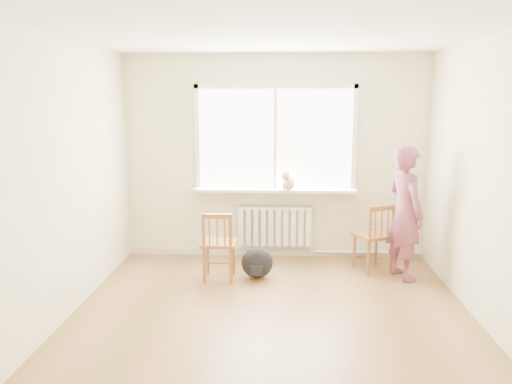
# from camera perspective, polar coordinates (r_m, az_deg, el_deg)

# --- Properties ---
(floor) EXTENTS (4.50, 4.50, 0.00)m
(floor) POSITION_cam_1_polar(r_m,az_deg,el_deg) (4.84, 1.70, -15.37)
(floor) COLOR olive
(floor) RESTS_ON ground
(ceiling) EXTENTS (4.50, 4.50, 0.00)m
(ceiling) POSITION_cam_1_polar(r_m,az_deg,el_deg) (4.39, 1.90, 18.22)
(ceiling) COLOR white
(ceiling) RESTS_ON back_wall
(back_wall) EXTENTS (4.00, 0.01, 2.70)m
(back_wall) POSITION_cam_1_polar(r_m,az_deg,el_deg) (6.64, 2.20, 3.94)
(back_wall) COLOR #EEE7BE
(back_wall) RESTS_ON ground
(window) EXTENTS (2.12, 0.05, 1.42)m
(window) POSITION_cam_1_polar(r_m,az_deg,el_deg) (6.59, 2.22, 6.61)
(window) COLOR white
(window) RESTS_ON back_wall
(windowsill) EXTENTS (2.15, 0.22, 0.04)m
(windowsill) POSITION_cam_1_polar(r_m,az_deg,el_deg) (6.60, 2.16, 0.21)
(windowsill) COLOR white
(windowsill) RESTS_ON back_wall
(radiator) EXTENTS (1.00, 0.12, 0.55)m
(radiator) POSITION_cam_1_polar(r_m,az_deg,el_deg) (6.72, 2.14, -3.88)
(radiator) COLOR white
(radiator) RESTS_ON back_wall
(heating_pipe) EXTENTS (1.40, 0.04, 0.04)m
(heating_pipe) POSITION_cam_1_polar(r_m,az_deg,el_deg) (6.95, 12.56, -6.74)
(heating_pipe) COLOR silver
(heating_pipe) RESTS_ON back_wall
(baseboard) EXTENTS (4.00, 0.03, 0.08)m
(baseboard) POSITION_cam_1_polar(r_m,az_deg,el_deg) (6.90, 2.13, -6.94)
(baseboard) COLOR beige
(baseboard) RESTS_ON ground
(chair_left) EXTENTS (0.41, 0.39, 0.83)m
(chair_left) POSITION_cam_1_polar(r_m,az_deg,el_deg) (5.91, -4.32, -6.14)
(chair_left) COLOR #9C612D
(chair_left) RESTS_ON floor
(chair_right) EXTENTS (0.55, 0.54, 0.86)m
(chair_right) POSITION_cam_1_polar(r_m,az_deg,el_deg) (6.34, 13.49, -5.10)
(chair_right) COLOR #9C612D
(chair_right) RESTS_ON floor
(person) EXTENTS (0.55, 0.67, 1.59)m
(person) POSITION_cam_1_polar(r_m,az_deg,el_deg) (6.14, 16.70, -2.31)
(person) COLOR #BE3F68
(person) RESTS_ON floor
(cat) EXTENTS (0.26, 0.41, 0.28)m
(cat) POSITION_cam_1_polar(r_m,az_deg,el_deg) (6.49, 3.71, 1.23)
(cat) COLOR beige
(cat) RESTS_ON windowsill
(backpack) EXTENTS (0.46, 0.41, 0.38)m
(backpack) POSITION_cam_1_polar(r_m,az_deg,el_deg) (6.02, 0.12, -8.10)
(backpack) COLOR black
(backpack) RESTS_ON floor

